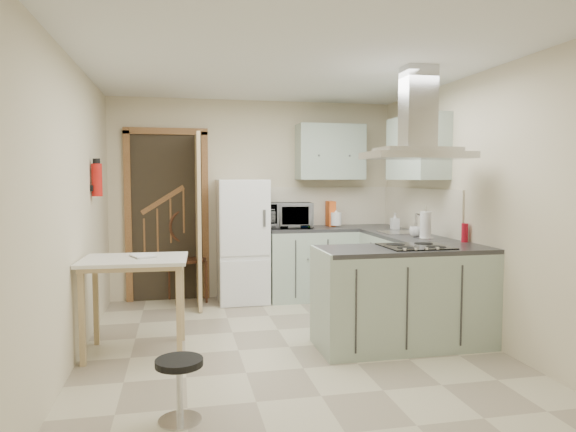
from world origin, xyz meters
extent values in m
plane|color=#BDB293|center=(0.00, 0.00, 0.00)|extent=(4.20, 4.20, 0.00)
plane|color=silver|center=(0.00, 0.00, 2.50)|extent=(4.20, 4.20, 0.00)
plane|color=beige|center=(0.00, 2.10, 1.25)|extent=(3.60, 0.00, 3.60)
plane|color=beige|center=(-1.80, 0.00, 1.25)|extent=(0.00, 4.20, 4.20)
plane|color=beige|center=(1.80, 0.00, 1.25)|extent=(0.00, 4.20, 4.20)
cube|color=brown|center=(-1.10, 2.07, 1.05)|extent=(1.10, 0.12, 2.10)
cube|color=white|center=(-0.20, 1.80, 0.75)|extent=(0.60, 0.60, 1.50)
cube|color=#9EB2A0|center=(0.66, 1.80, 0.45)|extent=(1.08, 0.60, 0.90)
cube|color=#9EB2A0|center=(1.50, 1.12, 0.45)|extent=(0.60, 1.95, 0.90)
cube|color=beige|center=(0.96, 2.09, 1.15)|extent=(1.68, 0.02, 0.50)
cube|color=#9EB2A0|center=(0.95, 1.93, 1.85)|extent=(0.85, 0.35, 0.70)
cube|color=#9EB2A0|center=(1.62, 0.85, 1.85)|extent=(0.35, 0.90, 0.70)
cube|color=#9EB2A0|center=(1.02, -0.18, 0.45)|extent=(1.55, 0.65, 0.90)
cube|color=black|center=(1.12, -0.18, 0.91)|extent=(0.58, 0.50, 0.01)
cube|color=silver|center=(1.12, -0.18, 1.72)|extent=(0.90, 0.55, 0.10)
cube|color=silver|center=(1.50, 0.95, 0.91)|extent=(0.45, 0.40, 0.01)
cylinder|color=#B2140F|center=(-1.74, 0.90, 1.50)|extent=(0.10, 0.10, 0.32)
cube|color=#D6C383|center=(-1.34, 0.14, 0.42)|extent=(0.92, 0.70, 0.83)
cube|color=#482F18|center=(-0.87, 1.94, 0.52)|extent=(0.56, 0.56, 1.03)
cylinder|color=black|center=(-0.97, -1.24, 0.20)|extent=(0.35, 0.35, 0.40)
imported|color=black|center=(0.38, 1.79, 1.06)|extent=(0.61, 0.45, 0.31)
cylinder|color=white|center=(1.00, 1.80, 1.00)|extent=(0.17, 0.17, 0.20)
cube|color=#DE541A|center=(0.96, 1.92, 1.06)|extent=(0.09, 0.22, 0.32)
imported|color=silver|center=(1.60, 1.34, 1.00)|extent=(0.09, 0.09, 0.20)
cylinder|color=silver|center=(1.50, 0.38, 1.04)|extent=(0.13, 0.13, 0.29)
imported|color=silver|center=(1.48, 0.55, 0.95)|extent=(0.17, 0.17, 0.11)
cylinder|color=#B20F21|center=(1.75, 0.05, 0.99)|extent=(0.08, 0.08, 0.18)
imported|color=#A6373D|center=(-1.35, 0.16, 0.88)|extent=(0.25, 0.29, 0.11)
camera|label=1|loc=(-0.95, -4.42, 1.52)|focal=32.00mm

